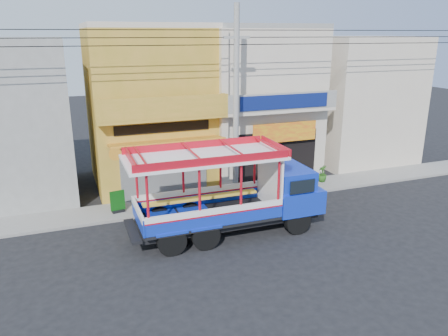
# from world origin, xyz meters

# --- Properties ---
(ground) EXTENTS (90.00, 90.00, 0.00)m
(ground) POSITION_xyz_m (0.00, 0.00, 0.00)
(ground) COLOR black
(ground) RESTS_ON ground
(sidewalk) EXTENTS (30.00, 2.00, 0.12)m
(sidewalk) POSITION_xyz_m (0.00, 4.00, 0.06)
(sidewalk) COLOR slate
(sidewalk) RESTS_ON ground
(shophouse_left) EXTENTS (6.00, 7.50, 8.24)m
(shophouse_left) POSITION_xyz_m (-4.00, 7.96, 4.11)
(shophouse_left) COLOR #A68924
(shophouse_left) RESTS_ON ground
(shophouse_right) EXTENTS (6.00, 6.75, 8.24)m
(shophouse_right) POSITION_xyz_m (2.00, 7.96, 4.11)
(shophouse_right) COLOR beige
(shophouse_right) RESTS_ON ground
(party_pilaster) EXTENTS (0.35, 0.30, 8.00)m
(party_pilaster) POSITION_xyz_m (-1.00, 4.85, 4.00)
(party_pilaster) COLOR beige
(party_pilaster) RESTS_ON ground
(filler_building_left) EXTENTS (6.00, 6.00, 7.60)m
(filler_building_left) POSITION_xyz_m (-11.00, 8.00, 3.80)
(filler_building_left) COLOR gray
(filler_building_left) RESTS_ON ground
(filler_building_right) EXTENTS (6.00, 6.00, 7.60)m
(filler_building_right) POSITION_xyz_m (9.00, 8.00, 3.80)
(filler_building_right) COLOR beige
(filler_building_right) RESTS_ON ground
(utility_pole) EXTENTS (28.00, 0.26, 9.00)m
(utility_pole) POSITION_xyz_m (-0.85, 3.30, 5.03)
(utility_pole) COLOR gray
(utility_pole) RESTS_ON ground
(songthaew_truck) EXTENTS (7.78, 2.68, 3.63)m
(songthaew_truck) POSITION_xyz_m (-1.97, 0.35, 1.75)
(songthaew_truck) COLOR black
(songthaew_truck) RESTS_ON ground
(green_sign) EXTENTS (0.65, 0.39, 1.00)m
(green_sign) POSITION_xyz_m (-6.43, 3.84, 0.54)
(green_sign) COLOR black
(green_sign) RESTS_ON sidewalk
(potted_plant_a) EXTENTS (1.11, 1.12, 0.94)m
(potted_plant_a) POSITION_xyz_m (2.47, 4.29, 0.59)
(potted_plant_a) COLOR #245217
(potted_plant_a) RESTS_ON sidewalk
(potted_plant_b) EXTENTS (0.71, 0.76, 1.11)m
(potted_plant_b) POSITION_xyz_m (2.90, 3.69, 0.67)
(potted_plant_b) COLOR #245217
(potted_plant_b) RESTS_ON sidewalk
(potted_plant_c) EXTENTS (0.61, 0.61, 0.89)m
(potted_plant_c) POSITION_xyz_m (4.43, 4.25, 0.57)
(potted_plant_c) COLOR #245217
(potted_plant_c) RESTS_ON sidewalk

